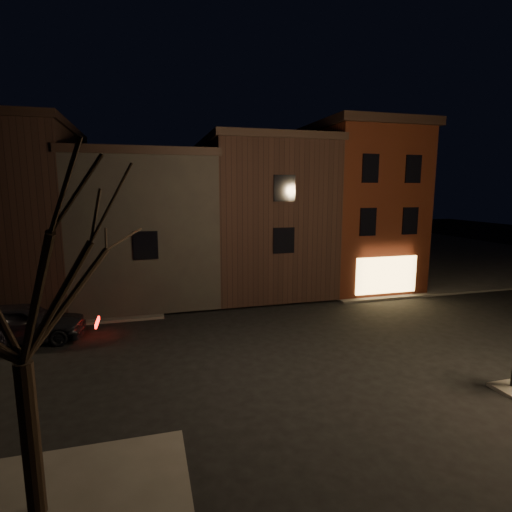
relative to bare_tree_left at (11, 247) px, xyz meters
The scene contains 8 objects.
ground 11.94m from the bare_tree_left, 41.19° to the left, with size 120.00×120.00×0.00m, color black.
sidewalk_far_right 39.27m from the bare_tree_left, 43.96° to the left, with size 30.00×30.00×0.12m, color #2D2B28.
corner_building 22.97m from the bare_tree_left, 45.84° to the left, with size 6.50×8.50×10.50m.
row_building_a 19.92m from the bare_tree_left, 61.50° to the left, with size 7.30×10.30×9.40m.
row_building_b 17.68m from the bare_tree_left, 82.67° to the left, with size 7.80×10.30×8.40m.
row_building_c 18.20m from the bare_tree_left, 105.95° to the left, with size 7.30×10.30×9.90m.
bare_tree_left is the anchor object (origin of this frame).
parked_car_a 11.79m from the bare_tree_left, 105.72° to the left, with size 2.01×4.99×1.70m, color black.
Camera 1 is at (-5.68, -14.88, 6.44)m, focal length 28.00 mm.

